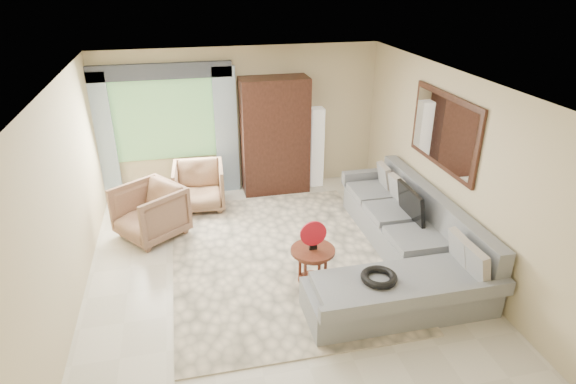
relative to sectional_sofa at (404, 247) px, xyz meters
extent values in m
plane|color=silver|center=(-1.78, 0.18, -0.28)|extent=(6.00, 6.00, 0.00)
cube|color=beige|center=(-1.66, 0.54, -0.27)|extent=(3.02, 4.02, 0.02)
cube|color=gray|center=(0.22, 0.68, -0.08)|extent=(0.90, 2.40, 0.40)
cube|color=gray|center=(-0.48, -0.92, -0.08)|extent=(2.30, 0.80, 0.40)
cube|color=gray|center=(0.57, 0.28, 0.37)|extent=(0.20, 3.20, 0.50)
cube|color=gray|center=(0.22, 1.96, 0.23)|extent=(0.90, 0.16, 0.22)
cube|color=gray|center=(-0.48, -1.37, 0.21)|extent=(2.30, 0.10, 0.18)
cube|color=black|center=(0.27, 0.44, 0.44)|extent=(0.14, 0.74, 0.48)
torus|color=black|center=(-0.78, -0.93, 0.26)|extent=(0.43, 0.43, 0.09)
cylinder|color=#512215|center=(-1.38, -0.21, 0.27)|extent=(0.57, 0.57, 0.04)
cylinder|color=#512215|center=(-1.38, -0.21, -0.03)|extent=(0.38, 0.38, 0.51)
cylinder|color=red|center=(-1.38, -0.21, 0.52)|extent=(0.34, 0.03, 0.34)
imported|color=#8A604B|center=(-3.45, 1.62, 0.13)|extent=(1.25, 1.25, 0.83)
imported|color=#947251|center=(-2.66, 2.46, 0.11)|extent=(0.89, 0.91, 0.79)
imported|color=#999999|center=(-3.71, 2.55, 0.01)|extent=(0.64, 0.60, 0.58)
cube|color=black|center=(-1.23, 2.90, 0.77)|extent=(1.20, 0.55, 2.10)
cube|color=silver|center=(-0.43, 2.96, 0.47)|extent=(0.24, 0.24, 1.50)
cube|color=#669E59|center=(-3.13, 3.15, 1.12)|extent=(1.80, 0.04, 1.40)
cube|color=#9EB7CC|center=(-4.18, 3.06, 0.87)|extent=(0.40, 0.08, 2.30)
cube|color=#9EB7CC|center=(-2.08, 3.06, 0.87)|extent=(0.40, 0.08, 2.30)
cube|color=#1E232D|center=(-3.13, 3.08, 1.97)|extent=(2.40, 0.12, 0.26)
cube|color=black|center=(0.69, 0.53, 1.47)|extent=(0.04, 1.70, 1.05)
cube|color=white|center=(0.66, 0.53, 1.47)|extent=(0.02, 1.54, 0.90)
camera|label=1|loc=(-2.85, -5.21, 3.53)|focal=30.00mm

